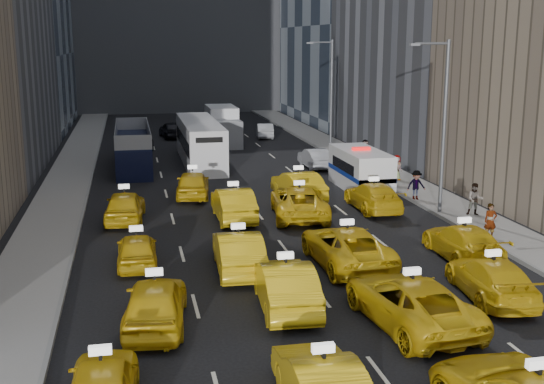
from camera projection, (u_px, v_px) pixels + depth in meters
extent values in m
plane|color=black|center=(338.00, 318.00, 22.49)|extent=(160.00, 160.00, 0.00)
cube|color=gray|center=(68.00, 180.00, 44.24)|extent=(3.00, 90.00, 0.15)
cube|color=gray|center=(375.00, 168.00, 48.46)|extent=(3.00, 90.00, 0.15)
cube|color=slate|center=(91.00, 179.00, 44.53)|extent=(0.15, 90.00, 0.18)
cube|color=slate|center=(355.00, 169.00, 48.16)|extent=(0.15, 90.00, 0.18)
cylinder|color=#595B60|center=(444.00, 129.00, 34.83)|extent=(0.20, 0.20, 9.00)
cylinder|color=#595B60|center=(432.00, 44.00, 33.72)|extent=(1.80, 0.12, 0.12)
cube|color=slate|center=(415.00, 45.00, 33.55)|extent=(0.50, 0.22, 0.12)
cylinder|color=#595B60|center=(331.00, 98.00, 53.94)|extent=(0.20, 0.20, 9.00)
cylinder|color=#595B60|center=(321.00, 42.00, 52.82)|extent=(1.80, 0.12, 0.12)
cube|color=slate|center=(310.00, 43.00, 52.65)|extent=(0.50, 0.22, 0.12)
imported|color=gold|center=(155.00, 303.00, 21.66)|extent=(2.44, 4.92, 1.61)
imported|color=gold|center=(285.00, 285.00, 23.17)|extent=(2.06, 5.13, 1.66)
imported|color=gold|center=(411.00, 301.00, 21.79)|extent=(3.19, 5.96, 1.59)
imported|color=gold|center=(491.00, 278.00, 24.10)|extent=(2.58, 5.18, 1.44)
imported|color=gold|center=(137.00, 250.00, 27.58)|extent=(1.63, 3.96, 1.34)
imported|color=gold|center=(238.00, 251.00, 26.89)|extent=(1.95, 5.02, 1.63)
imported|color=gold|center=(346.00, 246.00, 27.64)|extent=(2.79, 5.78, 1.59)
imported|color=gold|center=(463.00, 242.00, 28.44)|extent=(2.20, 5.07, 1.45)
imported|color=gold|center=(125.00, 206.00, 34.30)|extent=(2.23, 4.79, 1.59)
imported|color=gold|center=(233.00, 204.00, 34.62)|extent=(1.76, 5.04, 1.66)
imported|color=gold|center=(299.00, 202.00, 35.11)|extent=(3.43, 6.08, 1.60)
imported|color=gold|center=(373.00, 196.00, 36.68)|extent=(2.17, 5.14, 1.48)
imported|color=gold|center=(193.00, 184.00, 39.65)|extent=(2.39, 4.79, 1.57)
imported|color=gold|center=(298.00, 186.00, 38.88)|extent=(2.29, 5.23, 1.67)
cube|color=white|center=(361.00, 169.00, 41.80)|extent=(2.96, 6.24, 2.41)
cylinder|color=black|center=(356.00, 189.00, 39.74)|extent=(0.28, 0.96, 0.96)
cylinder|color=black|center=(388.00, 187.00, 40.14)|extent=(0.28, 0.96, 0.96)
cylinder|color=black|center=(335.00, 175.00, 43.78)|extent=(0.28, 0.96, 0.96)
cylinder|color=black|center=(364.00, 174.00, 44.18)|extent=(0.28, 0.96, 0.96)
cube|color=navy|center=(361.00, 172.00, 41.84)|extent=(3.00, 6.25, 0.27)
cube|color=red|center=(361.00, 149.00, 41.52)|extent=(1.13, 0.50, 0.18)
cube|color=black|center=(133.00, 147.00, 48.39)|extent=(3.22, 10.59, 3.04)
cylinder|color=black|center=(118.00, 173.00, 44.27)|extent=(0.28, 1.10, 1.10)
cylinder|color=black|center=(150.00, 171.00, 44.68)|extent=(0.28, 1.10, 1.10)
cylinder|color=black|center=(119.00, 152.00, 52.52)|extent=(0.28, 1.10, 1.10)
cylinder|color=black|center=(147.00, 151.00, 52.93)|extent=(0.28, 1.10, 1.10)
cube|color=silver|center=(200.00, 142.00, 50.45)|extent=(3.28, 12.36, 3.16)
cylinder|color=black|center=(192.00, 169.00, 45.46)|extent=(0.28, 1.10, 1.10)
cylinder|color=black|center=(225.00, 168.00, 45.91)|extent=(0.28, 1.10, 1.10)
cylinder|color=black|center=(180.00, 146.00, 55.43)|extent=(0.28, 1.10, 1.10)
cylinder|color=black|center=(207.00, 145.00, 55.88)|extent=(0.28, 1.10, 1.10)
cube|color=white|center=(223.00, 126.00, 59.71)|extent=(2.57, 7.16, 3.26)
cylinder|color=black|center=(215.00, 143.00, 57.19)|extent=(0.28, 1.10, 1.10)
cylinder|color=black|center=(240.00, 142.00, 57.62)|extent=(0.28, 1.10, 1.10)
cylinder|color=black|center=(208.00, 134.00, 62.28)|extent=(0.28, 1.10, 1.10)
cylinder|color=black|center=(231.00, 134.00, 62.71)|extent=(0.28, 1.10, 1.10)
imported|color=#ADAFB5|center=(315.00, 158.00, 48.86)|extent=(1.58, 4.28, 1.40)
imported|color=black|center=(138.00, 140.00, 57.53)|extent=(2.51, 5.28, 1.46)
imported|color=slate|center=(212.00, 124.00, 67.52)|extent=(3.08, 6.02, 1.67)
imported|color=black|center=(171.00, 130.00, 63.84)|extent=(2.36, 4.68, 1.53)
imported|color=#A5A8AC|center=(265.00, 130.00, 63.87)|extent=(1.97, 4.30, 1.37)
imported|color=gray|center=(490.00, 221.00, 30.80)|extent=(0.63, 0.45, 1.63)
imported|color=gray|center=(475.00, 199.00, 34.91)|extent=(0.92, 0.73, 1.68)
imported|color=gray|center=(416.00, 185.00, 38.38)|extent=(1.08, 0.46, 1.67)
imported|color=gray|center=(392.00, 172.00, 42.13)|extent=(1.11, 0.74, 1.73)
imported|color=gray|center=(397.00, 168.00, 43.74)|extent=(0.91, 0.73, 1.63)
imported|color=gray|center=(365.00, 152.00, 48.98)|extent=(1.75, 0.61, 1.85)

